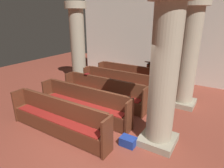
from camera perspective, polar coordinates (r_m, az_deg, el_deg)
name	(u,v)px	position (r m, az deg, el deg)	size (l,w,h in m)	color
ground_plane	(94,141)	(5.23, -5.24, -16.56)	(19.20, 19.20, 0.00)	brown
back_wall	(170,34)	(9.80, 16.76, 13.94)	(10.00, 0.16, 4.50)	silver
pew_row_0	(131,76)	(8.74, 5.63, 2.36)	(3.27, 0.47, 0.96)	brown
pew_row_1	(119,83)	(7.81, 2.03, 0.34)	(3.27, 0.46, 0.96)	brown
pew_row_2	(104,91)	(6.94, -2.50, -2.21)	(3.27, 0.46, 0.96)	brown
pew_row_3	(84,102)	(6.14, -8.29, -5.43)	(3.27, 0.47, 0.96)	brown
pew_row_4	(58,117)	(5.44, -15.79, -9.46)	(3.27, 0.46, 0.96)	brown
pillar_aisle_side	(189,53)	(7.00, 21.72, 8.55)	(0.94, 0.94, 3.66)	#9F967E
pillar_far_side	(78,43)	(9.15, -10.14, 11.91)	(0.94, 0.94, 3.66)	#9F967E
pillar_aisle_rear	(164,71)	(4.48, 15.19, 3.69)	(0.93, 0.93, 3.66)	#9F967E
lectern	(150,74)	(9.37, 11.18, 2.94)	(0.48, 0.45, 1.08)	#411E13
hymn_book	(87,74)	(7.43, -7.43, 3.00)	(0.14, 0.19, 0.03)	maroon
kneeler_box_blue	(128,141)	(5.03, 4.76, -16.57)	(0.39, 0.27, 0.23)	navy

